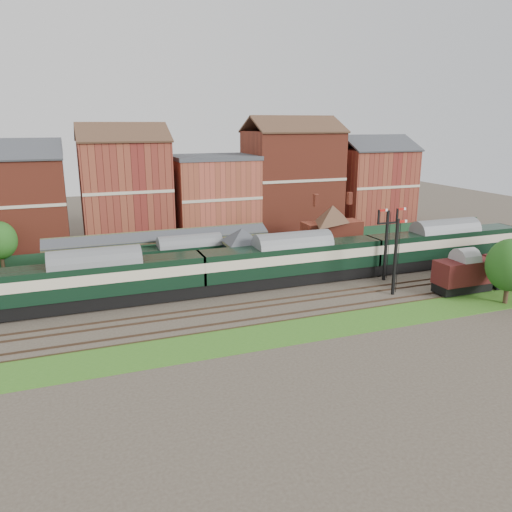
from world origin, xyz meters
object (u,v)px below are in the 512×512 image
object	(u,v)px
signal_box	(242,253)
semaphore_bracket	(387,240)
goods_van_a	(463,273)
dmu_train	(293,260)
platform_railcar	(190,257)

from	to	relation	value
signal_box	semaphore_bracket	size ratio (longest dim) A/B	0.73
signal_box	semaphore_bracket	distance (m)	16.16
semaphore_bracket	goods_van_a	size ratio (longest dim) A/B	1.34
semaphore_bracket	dmu_train	distance (m)	10.77
signal_box	dmu_train	size ratio (longest dim) A/B	0.10
dmu_train	semaphore_bracket	bearing A→B (deg)	-13.63
semaphore_bracket	goods_van_a	world-z (taller)	semaphore_bracket
semaphore_bracket	signal_box	bearing A→B (deg)	159.08
semaphore_bracket	goods_van_a	distance (m)	8.67
semaphore_bracket	platform_railcar	bearing A→B (deg)	156.02
platform_railcar	goods_van_a	bearing A→B (deg)	-31.41
semaphore_bracket	dmu_train	bearing A→B (deg)	166.37
dmu_train	goods_van_a	size ratio (longest dim) A/B	10.13
dmu_train	goods_van_a	distance (m)	17.90
signal_box	goods_van_a	size ratio (longest dim) A/B	0.98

